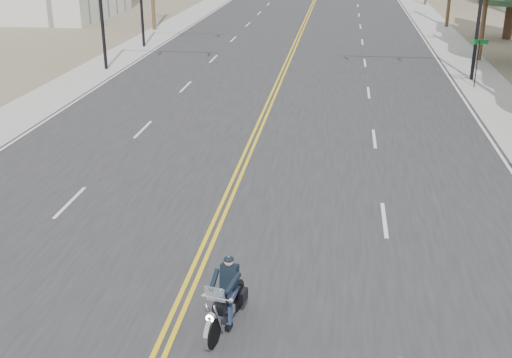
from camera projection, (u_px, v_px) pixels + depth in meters
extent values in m
cube|color=#303033|center=(313.00, 3.00, 73.51)|extent=(20.00, 200.00, 0.01)
cube|color=#A5A5A0|center=(215.00, 2.00, 74.92)|extent=(3.00, 200.00, 0.01)
cube|color=#A5A5A0|center=(416.00, 5.00, 72.10)|extent=(3.00, 200.00, 0.01)
cylinder|color=black|center=(101.00, 12.00, 38.56)|extent=(0.20, 0.20, 7.00)
cylinder|color=black|center=(479.00, 18.00, 35.86)|extent=(0.20, 0.20, 7.00)
cylinder|color=black|center=(477.00, 64.00, 34.86)|extent=(0.06, 0.06, 2.60)
cube|color=#0C5926|center=(480.00, 42.00, 34.41)|extent=(0.90, 0.03, 0.25)
cylinder|color=#382619|center=(509.00, 22.00, 49.87)|extent=(0.63, 0.63, 2.70)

